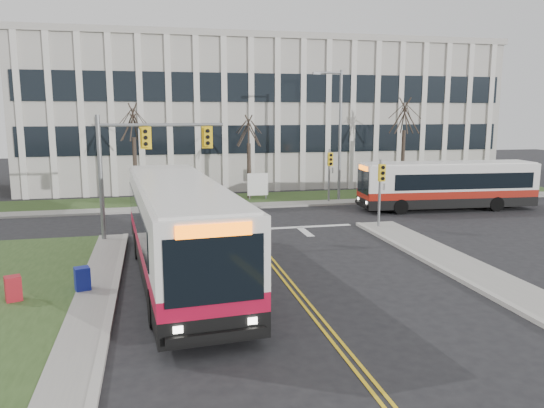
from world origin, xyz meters
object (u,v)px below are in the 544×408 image
(directory_sign, at_px, (258,185))
(newspaper_box_red, at_px, (13,290))
(bus_cross, at_px, (447,186))
(streetlight, at_px, (338,128))
(bus_main, at_px, (179,232))
(newspaper_box_blue, at_px, (83,280))

(directory_sign, distance_m, newspaper_box_red, 22.22)
(directory_sign, relative_size, bus_cross, 0.17)
(streetlight, distance_m, directory_sign, 6.96)
(directory_sign, xyz_separation_m, bus_main, (-6.42, -17.22, 0.67))
(bus_cross, relative_size, newspaper_box_blue, 12.06)
(bus_main, relative_size, newspaper_box_red, 14.51)
(streetlight, height_order, bus_cross, streetlight)
(streetlight, xyz_separation_m, bus_cross, (5.89, -4.83, -3.67))
(bus_main, relative_size, bus_cross, 1.20)
(directory_sign, distance_m, bus_main, 18.39)
(bus_cross, bearing_deg, streetlight, -125.50)
(newspaper_box_blue, height_order, newspaper_box_red, same)
(newspaper_box_blue, distance_m, newspaper_box_red, 2.20)
(streetlight, xyz_separation_m, bus_main, (-11.95, -15.92, -3.36))
(directory_sign, relative_size, newspaper_box_red, 2.11)
(directory_sign, xyz_separation_m, bus_cross, (11.42, -6.13, 0.36))
(newspaper_box_blue, bearing_deg, bus_cross, 12.81)
(directory_sign, bearing_deg, streetlight, -13.23)
(bus_cross, bearing_deg, directory_sign, -114.36)
(streetlight, distance_m, bus_main, 20.19)
(streetlight, distance_m, newspaper_box_red, 25.14)
(bus_cross, bearing_deg, bus_main, -54.25)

